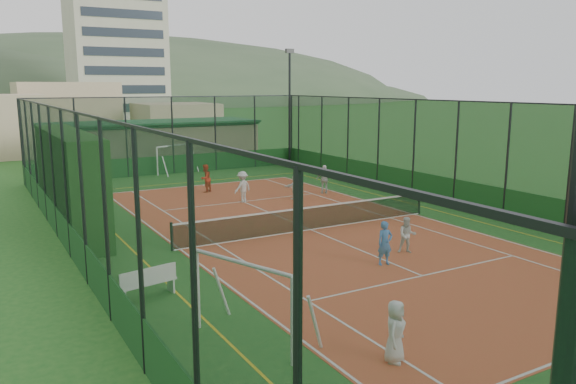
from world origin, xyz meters
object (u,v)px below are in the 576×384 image
floodlight_ne (290,108)px  apartment_tower (115,30)px  futsal_goal_near (242,304)px  child_far_back (295,187)px  coach (205,178)px  child_far_left (243,187)px  child_near_left (395,331)px  child_far_right (325,179)px  clubhouse (151,143)px  floodlight_sw (567,352)px  white_bench (147,282)px  child_near_right (407,235)px  futsal_goal_far (173,159)px  child_near_mid (385,243)px

floodlight_ne → apartment_tower: (3.40, 65.40, 10.88)m
futsal_goal_near → child_far_back: 16.46m
coach → floodlight_ne: bearing=-177.9°
child_far_left → child_far_back: size_ratio=1.23×
child_near_left → child_far_right: child_far_right is taller
floodlight_ne → coach: floodlight_ne is taller
apartment_tower → child_far_left: 77.95m
child_far_left → clubhouse: bearing=-109.8°
floodlight_sw → child_far_right: bearing=59.6°
clubhouse → apartment_tower: (12.00, 60.00, 13.43)m
white_bench → child_far_back: (10.42, 9.64, 0.17)m
floodlight_ne → floodlight_sw: bearing=-117.4°
white_bench → child_near_right: bearing=-13.0°
floodlight_ne → child_far_right: 11.58m
futsal_goal_far → child_far_back: size_ratio=2.25×
floodlight_ne → child_near_left: size_ratio=6.09×
futsal_goal_far → child_far_right: 11.98m
floodlight_sw → futsal_goal_near: size_ratio=2.75×
child_far_back → clubhouse: bearing=-88.3°
floodlight_ne → clubhouse: 10.47m
apartment_tower → futsal_goal_near: size_ratio=10.00×
child_near_mid → coach: (-0.37, 14.66, 0.04)m
white_bench → child_far_left: 12.87m
child_near_right → child_far_back: (1.41, 9.99, -0.01)m
coach → child_far_right: bearing=112.6°
child_near_right → coach: bearing=130.7°
white_bench → child_near_left: bearing=-71.4°
child_far_right → coach: (-5.43, 3.51, -0.00)m
white_bench → coach: coach is taller
floodlight_ne → child_far_back: size_ratio=6.56×
floodlight_sw → clubhouse: 39.63m
child_near_left → futsal_goal_far: bearing=45.6°
futsal_goal_far → child_near_right: bearing=-111.3°
child_near_right → child_far_back: 10.09m
futsal_goal_far → child_near_mid: futsal_goal_far is taller
child_near_right → child_far_back: child_near_right is taller
futsal_goal_near → child_near_right: (7.97, 3.52, -0.32)m
child_far_right → child_far_back: 2.21m
apartment_tower → coach: size_ratio=19.67×
clubhouse → child_far_left: (-0.05, -15.69, -0.79)m
futsal_goal_far → child_far_back: futsal_goal_far is taller
floodlight_sw → floodlight_ne: size_ratio=1.00×
apartment_tower → child_far_right: (-7.24, -75.80, -14.23)m
child_near_right → child_near_mid: bearing=-124.1°
floodlight_ne → child_near_mid: size_ratio=5.73×
child_far_right → child_far_left: bearing=23.1°
clubhouse → child_far_back: size_ratio=12.09×
clubhouse → child_near_right: (1.21, -26.31, -0.93)m
coach → futsal_goal_far: bearing=-129.9°
child_far_left → coach: bearing=-99.3°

